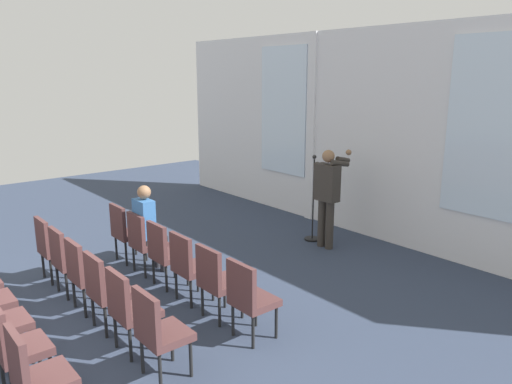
# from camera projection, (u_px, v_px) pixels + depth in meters

# --- Properties ---
(rear_partition) EXTENTS (10.96, 0.14, 3.72)m
(rear_partition) POSITION_uv_depth(u_px,v_px,m) (370.00, 134.00, 8.78)
(rear_partition) COLOR silver
(rear_partition) RESTS_ON ground
(speaker) EXTENTS (0.51, 0.69, 1.70)m
(speaker) POSITION_uv_depth(u_px,v_px,m) (327.00, 191.00, 8.30)
(speaker) COLOR #332D28
(speaker) RESTS_ON ground
(mic_stand) EXTENTS (0.28, 0.28, 1.55)m
(mic_stand) POSITION_uv_depth(u_px,v_px,m) (313.00, 222.00, 8.82)
(mic_stand) COLOR black
(mic_stand) RESTS_ON ground
(chair_r0_c0) EXTENTS (0.46, 0.44, 0.94)m
(chair_r0_c0) POSITION_uv_depth(u_px,v_px,m) (125.00, 229.00, 7.75)
(chair_r0_c0) COLOR black
(chair_r0_c0) RESTS_ON ground
(chair_r0_c1) EXTENTS (0.46, 0.44, 0.94)m
(chair_r0_c1) POSITION_uv_depth(u_px,v_px,m) (144.00, 239.00, 7.29)
(chair_r0_c1) COLOR black
(chair_r0_c1) RESTS_ON ground
(audience_r0_c1) EXTENTS (0.36, 0.39, 1.35)m
(audience_r0_c1) POSITION_uv_depth(u_px,v_px,m) (148.00, 225.00, 7.29)
(audience_r0_c1) COLOR #2D2D33
(audience_r0_c1) RESTS_ON ground
(chair_r0_c2) EXTENTS (0.46, 0.44, 0.94)m
(chair_r0_c2) POSITION_uv_depth(u_px,v_px,m) (165.00, 250.00, 6.82)
(chair_r0_c2) COLOR black
(chair_r0_c2) RESTS_ON ground
(chair_r0_c3) EXTENTS (0.46, 0.44, 0.94)m
(chair_r0_c3) POSITION_uv_depth(u_px,v_px,m) (189.00, 263.00, 6.36)
(chair_r0_c3) COLOR black
(chair_r0_c3) RESTS_ON ground
(chair_r0_c4) EXTENTS (0.46, 0.44, 0.94)m
(chair_r0_c4) POSITION_uv_depth(u_px,v_px,m) (216.00, 278.00, 5.90)
(chair_r0_c4) COLOR black
(chair_r0_c4) RESTS_ON ground
(chair_r0_c5) EXTENTS (0.46, 0.44, 0.94)m
(chair_r0_c5) POSITION_uv_depth(u_px,v_px,m) (249.00, 295.00, 5.43)
(chair_r0_c5) COLOR black
(chair_r0_c5) RESTS_ON ground
(chair_r1_c0) EXTENTS (0.46, 0.44, 0.94)m
(chair_r1_c0) POSITION_uv_depth(u_px,v_px,m) (52.00, 245.00, 7.04)
(chair_r1_c0) COLOR black
(chair_r1_c0) RESTS_ON ground
(chair_r1_c1) EXTENTS (0.46, 0.44, 0.94)m
(chair_r1_c1) POSITION_uv_depth(u_px,v_px,m) (67.00, 257.00, 6.58)
(chair_r1_c1) COLOR black
(chair_r1_c1) RESTS_ON ground
(chair_r1_c2) EXTENTS (0.46, 0.44, 0.94)m
(chair_r1_c2) POSITION_uv_depth(u_px,v_px,m) (84.00, 271.00, 6.12)
(chair_r1_c2) COLOR black
(chair_r1_c2) RESTS_ON ground
(chair_r1_c3) EXTENTS (0.46, 0.44, 0.94)m
(chair_r1_c3) POSITION_uv_depth(u_px,v_px,m) (105.00, 287.00, 5.65)
(chair_r1_c3) COLOR black
(chair_r1_c3) RESTS_ON ground
(chair_r1_c4) EXTENTS (0.46, 0.44, 0.94)m
(chair_r1_c4) POSITION_uv_depth(u_px,v_px,m) (129.00, 306.00, 5.19)
(chair_r1_c4) COLOR black
(chair_r1_c4) RESTS_ON ground
(chair_r1_c5) EXTENTS (0.46, 0.44, 0.94)m
(chair_r1_c5) POSITION_uv_depth(u_px,v_px,m) (158.00, 329.00, 4.73)
(chair_r1_c5) COLOR black
(chair_r1_c5) RESTS_ON ground
(chair_r2_c4) EXTENTS (0.46, 0.44, 0.94)m
(chair_r2_c4) POSITION_uv_depth(u_px,v_px,m) (14.00, 343.00, 4.48)
(chair_r2_c4) COLOR black
(chair_r2_c4) RESTS_ON ground
(chair_r2_c5) EXTENTS (0.46, 0.44, 0.94)m
(chair_r2_c5) POSITION_uv_depth(u_px,v_px,m) (34.00, 373.00, 4.02)
(chair_r2_c5) COLOR black
(chair_r2_c5) RESTS_ON ground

